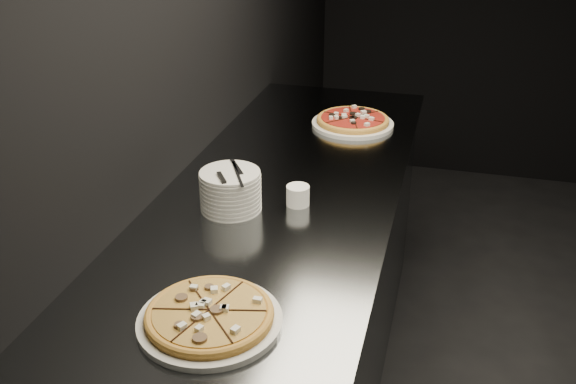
% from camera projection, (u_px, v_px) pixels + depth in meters
% --- Properties ---
extents(wall_left, '(0.02, 5.00, 2.80)m').
position_uv_depth(wall_left, '(149.00, 41.00, 1.85)').
color(wall_left, black).
rests_on(wall_left, floor).
extents(counter, '(0.74, 2.44, 0.92)m').
position_uv_depth(counter, '(275.00, 323.00, 2.18)').
color(counter, slate).
rests_on(counter, floor).
extents(pizza_mushroom, '(0.35, 0.35, 0.04)m').
position_uv_depth(pizza_mushroom, '(210.00, 316.00, 1.44)').
color(pizza_mushroom, silver).
rests_on(pizza_mushroom, counter).
extents(pizza_tomato, '(0.35, 0.35, 0.04)m').
position_uv_depth(pizza_tomato, '(353.00, 121.00, 2.58)').
color(pizza_tomato, silver).
rests_on(pizza_tomato, counter).
extents(plate_stack, '(0.18, 0.18, 0.12)m').
position_uv_depth(plate_stack, '(231.00, 191.00, 1.92)').
color(plate_stack, silver).
rests_on(plate_stack, counter).
extents(cutlery, '(0.09, 0.19, 0.01)m').
position_uv_depth(cutlery, '(230.00, 173.00, 1.88)').
color(cutlery, silver).
rests_on(cutlery, plate_stack).
extents(ramekin, '(0.07, 0.07, 0.06)m').
position_uv_depth(ramekin, '(298.00, 195.00, 1.96)').
color(ramekin, white).
rests_on(ramekin, counter).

